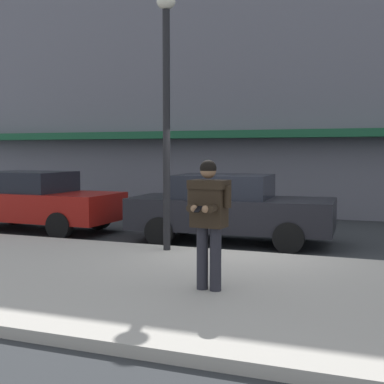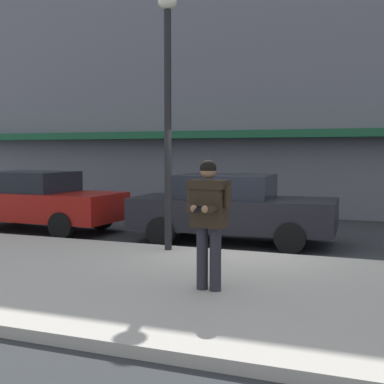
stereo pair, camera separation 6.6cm
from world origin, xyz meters
name	(u,v)px [view 2 (the right image)]	position (x,y,z in m)	size (l,w,h in m)	color
ground_plane	(245,256)	(0.00, 0.00, 0.00)	(80.00, 80.00, 0.00)	#2B2D30
sidewalk	(257,293)	(1.00, -2.85, 0.07)	(32.00, 5.30, 0.14)	#A8A399
curb_paint_line	(296,259)	(1.00, 0.05, 0.00)	(28.00, 0.12, 0.01)	silver
storefront_facade	(347,36)	(1.00, 8.49, 5.87)	(28.00, 4.70, 11.77)	slate
parked_sedan_near	(36,200)	(-5.99, 1.26, 0.79)	(4.54, 2.01, 1.54)	maroon
parked_sedan_mid	(231,208)	(-0.70, 1.33, 0.79)	(4.60, 2.14, 1.54)	black
man_texting_on_phone	(209,210)	(0.40, -3.23, 1.25)	(0.65, 0.60, 1.81)	#23232B
street_lamp_post	(168,95)	(-1.37, -0.65, 3.14)	(0.36, 0.36, 4.88)	black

